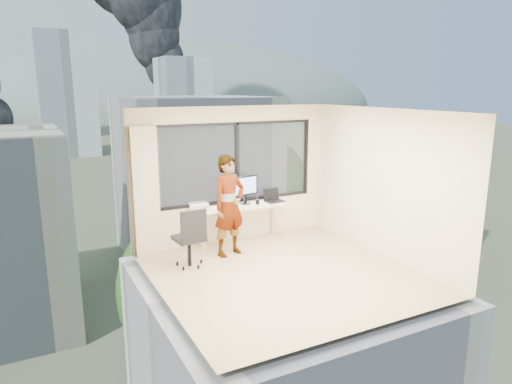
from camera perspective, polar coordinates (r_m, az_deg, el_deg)
floor at (r=7.59m, az=3.51°, el=-10.02°), size 4.00×4.00×0.01m
ceiling at (r=7.00m, az=3.80°, el=10.00°), size 4.00×4.00×0.01m
wall_front at (r=5.62m, az=14.17°, el=-4.58°), size 4.00×0.01×2.60m
wall_left at (r=6.42m, az=-11.90°, el=-2.28°), size 0.01×4.00×2.60m
wall_right at (r=8.36m, az=15.51°, el=1.04°), size 0.01×4.00×2.60m
window_wall at (r=8.90m, az=-2.66°, el=3.66°), size 3.30×0.16×1.55m
curtain at (r=8.29m, az=-13.47°, el=-0.01°), size 0.45×0.14×2.30m
desk at (r=8.84m, az=-1.96°, el=-4.05°), size 1.80×0.60×0.75m
chair at (r=7.78m, az=-8.31°, el=-5.46°), size 0.57×0.57×1.04m
person at (r=8.14m, az=-3.34°, el=-1.69°), size 0.75×0.59×1.81m
monitor at (r=8.83m, az=-1.35°, el=0.30°), size 0.56×0.20×0.55m
game_console at (r=8.67m, az=-7.14°, el=-1.63°), size 0.37×0.32×0.08m
laptop at (r=9.02m, az=2.33°, el=-0.49°), size 0.38×0.40×0.23m
cellphone at (r=8.98m, az=2.14°, el=-1.26°), size 0.11×0.05×0.01m
pen_cup at (r=8.83m, az=0.19°, el=-1.23°), size 0.08×0.08×0.09m
handbag at (r=9.26m, az=1.91°, el=-0.21°), size 0.29×0.21×0.20m
exterior_ground at (r=127.18m, az=-25.38°, el=3.98°), size 400.00×400.00×0.04m
near_bldg_b at (r=47.53m, az=-7.55°, el=1.91°), size 14.00×13.00×16.00m
near_bldg_c at (r=49.26m, az=16.93°, el=-1.73°), size 12.00×10.00×10.00m
far_tower_b at (r=126.54m, az=-22.37°, el=11.05°), size 13.00×13.00×30.00m
far_tower_c at (r=153.92m, az=-8.96°, el=11.26°), size 15.00×15.00×26.00m
hill_b at (r=342.48m, az=-9.70°, el=9.86°), size 300.00×220.00×96.00m
tree_b at (r=28.08m, az=-8.88°, el=-13.61°), size 7.60×7.60×9.00m
tree_c at (r=53.97m, az=1.85°, el=0.08°), size 8.40×8.40×10.00m
smoke_plume_b at (r=187.04m, az=-9.28°, el=20.11°), size 30.00×18.00×70.00m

